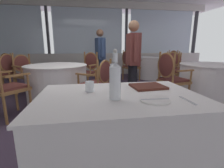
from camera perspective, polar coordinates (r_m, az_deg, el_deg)
name	(u,v)px	position (r m, az deg, el deg)	size (l,w,h in m)	color
ground_plane	(94,110)	(2.98, -6.19, -8.97)	(13.27, 13.27, 0.00)	#47384C
window_wall_far	(89,47)	(6.59, -8.12, 12.85)	(9.55, 0.14, 2.78)	beige
foreground_table	(119,139)	(1.40, 2.55, -18.58)	(1.23, 0.84, 0.75)	white
side_plate	(155,100)	(1.15, 14.77, -5.42)	(0.21, 0.21, 0.01)	white
butter_knife	(155,99)	(1.15, 14.78, -5.17)	(0.20, 0.02, 0.00)	silver
dinner_fork	(188,100)	(1.22, 25.01, -5.25)	(0.18, 0.02, 0.00)	silver
water_bottle	(115,80)	(1.11, 1.08, 1.54)	(0.08, 0.08, 0.34)	white
wine_glass	(114,72)	(1.33, 0.71, 4.29)	(0.07, 0.07, 0.22)	white
water_tumbler	(90,86)	(1.34, -7.84, -0.83)	(0.07, 0.07, 0.08)	white
menu_book	(148,86)	(1.50, 12.44, -0.83)	(0.28, 0.24, 0.02)	#512319
background_table_0	(210,82)	(4.09, 31.03, 0.74)	(1.28, 1.28, 0.75)	white
dining_chair_0_0	(175,67)	(4.78, 21.27, 5.58)	(0.60, 0.55, 0.98)	olive
dining_chair_0_1	(170,75)	(3.28, 19.71, 3.09)	(0.55, 0.60, 1.01)	olive
background_table_1	(57,83)	(3.55, -18.56, 0.34)	(1.23, 1.23, 0.75)	white
dining_chair_1_0	(3,84)	(2.95, -33.91, 0.00)	(0.66, 0.65, 0.94)	olive
dining_chair_1_1	(99,81)	(2.84, -4.63, 1.14)	(0.65, 0.66, 0.90)	olive
dining_chair_1_2	(88,68)	(4.27, -8.25, 5.48)	(0.66, 0.65, 0.98)	olive
dining_chair_1_3	(26,71)	(4.34, -27.97, 4.09)	(0.65, 0.66, 0.94)	olive
dining_chair_2_0	(3,65)	(5.93, -33.82, 5.41)	(0.63, 0.59, 0.93)	olive
dining_chair_2_3	(4,70)	(4.56, -33.66, 3.98)	(0.59, 0.63, 0.97)	olive
background_table_3	(151,68)	(6.01, 13.56, 5.57)	(1.04, 1.04, 0.75)	white
dining_chair_3_0	(129,63)	(5.41, 6.01, 7.19)	(0.59, 0.63, 0.99)	olive
dining_chair_3_1	(172,65)	(5.33, 20.40, 6.12)	(0.63, 0.59, 0.94)	olive
dining_chair_3_2	(171,61)	(6.66, 19.84, 7.59)	(0.59, 0.63, 0.98)	olive
dining_chair_3_3	(136,60)	(6.73, 8.25, 8.28)	(0.63, 0.59, 0.99)	olive
diner_person_0	(133,58)	(3.15, 7.32, 8.87)	(0.21, 0.53, 1.57)	black
diner_person_1	(100,55)	(4.63, -4.14, 10.17)	(0.28, 0.52, 1.57)	#334770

